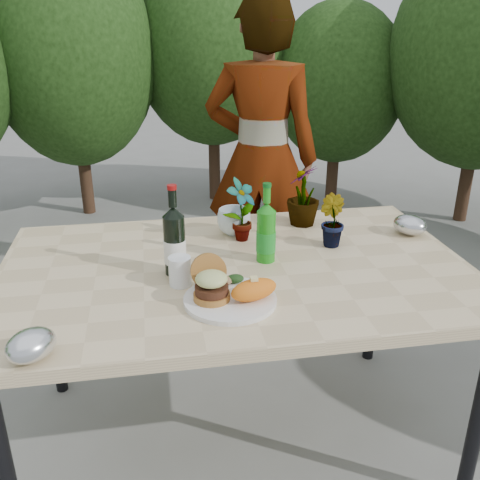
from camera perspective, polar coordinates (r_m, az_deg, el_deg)
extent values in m
plane|color=slate|center=(2.26, -0.37, -20.19)|extent=(80.00, 80.00, 0.00)
cube|color=beige|center=(1.84, -0.42, -3.35)|extent=(1.60, 1.00, 0.04)
cylinder|color=black|center=(1.75, -23.63, -22.14)|extent=(0.05, 0.05, 0.71)
cylinder|color=black|center=(1.96, 24.11, -16.77)|extent=(0.05, 0.05, 0.71)
cylinder|color=black|center=(2.41, -19.43, -8.10)|extent=(0.05, 0.05, 0.71)
cylinder|color=black|center=(2.57, 14.14, -5.47)|extent=(0.05, 0.05, 0.71)
cylinder|color=#382316|center=(4.66, -16.00, 5.32)|extent=(0.10, 0.10, 0.42)
ellipsoid|color=#2B531B|center=(4.47, -17.53, 18.31)|extent=(1.28, 1.28, 1.69)
cylinder|color=#382316|center=(4.84, -2.73, 7.34)|extent=(0.10, 0.10, 0.50)
ellipsoid|color=#2B531B|center=(4.67, -2.97, 19.44)|extent=(1.28, 1.28, 1.53)
cylinder|color=#382316|center=(4.80, 9.75, 6.15)|extent=(0.10, 0.10, 0.38)
ellipsoid|color=#2B531B|center=(4.63, 10.46, 16.13)|extent=(1.09, 1.09, 1.30)
cylinder|color=#382316|center=(4.66, 22.74, 4.57)|extent=(0.10, 0.10, 0.44)
cylinder|color=white|center=(1.61, -1.06, -6.39)|extent=(0.28, 0.28, 0.01)
cylinder|color=#B7722D|center=(1.59, -3.03, -6.00)|extent=(0.11, 0.11, 0.02)
cylinder|color=#472314|center=(1.58, -3.04, -5.28)|extent=(0.10, 0.10, 0.02)
ellipsoid|color=beige|center=(1.57, -3.07, -4.17)|extent=(0.10, 0.10, 0.04)
cylinder|color=#B7722D|center=(1.64, -3.38, -3.33)|extent=(0.11, 0.06, 0.11)
ellipsoid|color=orange|center=(1.58, 1.49, -5.32)|extent=(0.17, 0.12, 0.06)
ellipsoid|color=olive|center=(1.68, -1.53, -4.33)|extent=(0.04, 0.04, 0.02)
ellipsoid|color=#193814|center=(1.69, -0.55, -4.14)|extent=(0.06, 0.04, 0.03)
cylinder|color=black|center=(1.76, -6.97, -0.57)|extent=(0.07, 0.07, 0.20)
cylinder|color=white|center=(1.76, -6.94, -1.16)|extent=(0.07, 0.07, 0.08)
cone|color=black|center=(1.71, -7.16, 3.02)|extent=(0.07, 0.07, 0.03)
cylinder|color=black|center=(1.70, -7.23, 4.46)|extent=(0.03, 0.03, 0.06)
cylinder|color=maroon|center=(1.69, -7.29, 5.61)|extent=(0.03, 0.03, 0.01)
cylinder|color=#1C8818|center=(1.84, 2.79, 0.40)|extent=(0.07, 0.07, 0.18)
cylinder|color=#198C26|center=(1.85, 2.78, -0.12)|extent=(0.07, 0.07, 0.07)
cone|color=#1C8818|center=(1.80, 2.86, 3.52)|extent=(0.07, 0.07, 0.03)
cylinder|color=#1C8818|center=(1.79, 2.89, 4.82)|extent=(0.03, 0.03, 0.05)
cylinder|color=#0C5919|center=(1.78, 2.91, 5.86)|extent=(0.03, 0.03, 0.01)
cylinder|color=white|center=(1.70, -6.42, -3.32)|extent=(0.07, 0.07, 0.09)
imported|color=#25521C|center=(2.00, 0.16, 3.18)|extent=(0.15, 0.14, 0.24)
imported|color=#29591E|center=(1.99, 9.70, 2.04)|extent=(0.11, 0.12, 0.19)
imported|color=#296021|center=(2.17, 6.78, 4.73)|extent=(0.19, 0.19, 0.25)
imported|color=silver|center=(2.08, -0.66, 1.99)|extent=(0.13, 0.13, 0.10)
ellipsoid|color=silver|center=(1.44, -21.41, -10.39)|extent=(0.17, 0.17, 0.08)
ellipsoid|color=silver|center=(2.19, 17.66, 1.56)|extent=(0.17, 0.17, 0.08)
imported|color=#8A5B45|center=(2.89, 2.30, 8.65)|extent=(0.70, 0.57, 1.67)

